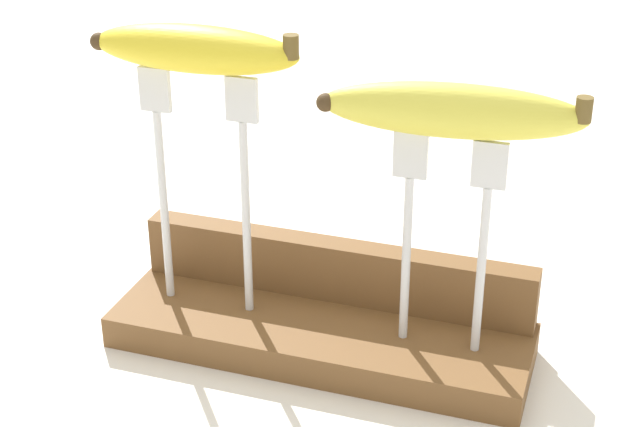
% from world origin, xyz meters
% --- Properties ---
extents(ground_plane, '(3.00, 3.00, 0.00)m').
position_xyz_m(ground_plane, '(0.00, 0.00, 0.00)').
color(ground_plane, silver).
extents(wooden_board, '(0.35, 0.11, 0.03)m').
position_xyz_m(wooden_board, '(0.00, 0.00, 0.01)').
color(wooden_board, brown).
rests_on(wooden_board, ground).
extents(board_backstop, '(0.34, 0.02, 0.05)m').
position_xyz_m(board_backstop, '(0.00, 0.04, 0.05)').
color(board_backstop, brown).
rests_on(board_backstop, wooden_board).
extents(fork_stand_left, '(0.10, 0.01, 0.21)m').
position_xyz_m(fork_stand_left, '(-0.10, -0.00, 0.15)').
color(fork_stand_left, silver).
rests_on(fork_stand_left, wooden_board).
extents(fork_stand_right, '(0.08, 0.01, 0.18)m').
position_xyz_m(fork_stand_right, '(0.10, -0.00, 0.13)').
color(fork_stand_right, silver).
rests_on(fork_stand_right, wooden_board).
extents(banana_raised_left, '(0.17, 0.05, 0.04)m').
position_xyz_m(banana_raised_left, '(-0.10, -0.00, 0.25)').
color(banana_raised_left, yellow).
rests_on(banana_raised_left, fork_stand_left).
extents(banana_raised_right, '(0.20, 0.06, 0.04)m').
position_xyz_m(banana_raised_right, '(0.10, -0.00, 0.23)').
color(banana_raised_right, '#DBD147').
rests_on(banana_raised_right, fork_stand_right).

